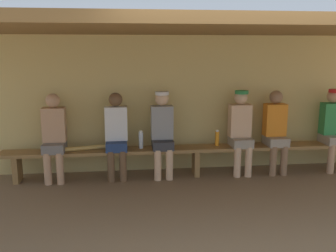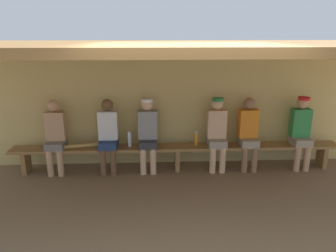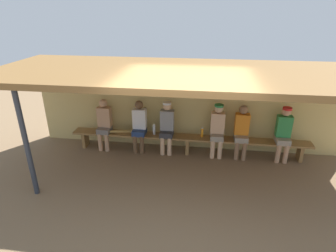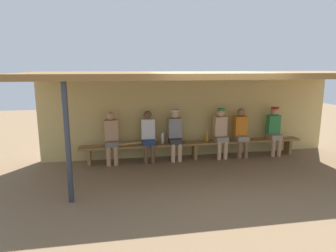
% 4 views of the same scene
% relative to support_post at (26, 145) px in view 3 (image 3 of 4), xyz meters
% --- Properties ---
extents(ground_plane, '(24.00, 24.00, 0.00)m').
position_rel_support_post_xyz_m(ground_plane, '(2.90, 0.55, -1.10)').
color(ground_plane, brown).
extents(back_wall, '(8.00, 0.20, 2.20)m').
position_rel_support_post_xyz_m(back_wall, '(2.90, 2.55, 0.00)').
color(back_wall, tan).
rests_on(back_wall, ground).
extents(dugout_roof, '(8.00, 2.80, 0.12)m').
position_rel_support_post_xyz_m(dugout_roof, '(2.90, 1.25, 1.16)').
color(dugout_roof, brown).
rests_on(dugout_roof, back_wall).
extents(support_post, '(0.10, 0.10, 2.20)m').
position_rel_support_post_xyz_m(support_post, '(0.00, 0.00, 0.00)').
color(support_post, '#2D333D').
rests_on(support_post, ground).
extents(bench, '(6.00, 0.36, 0.46)m').
position_rel_support_post_xyz_m(bench, '(2.90, 2.10, -0.71)').
color(bench, olive).
rests_on(bench, ground).
extents(player_rightmost, '(0.34, 0.42, 1.34)m').
position_rel_support_post_xyz_m(player_rightmost, '(2.37, 2.10, -0.35)').
color(player_rightmost, '#333338').
rests_on(player_rightmost, ground).
extents(player_shirtless_tan, '(0.34, 0.42, 1.34)m').
position_rel_support_post_xyz_m(player_shirtless_tan, '(4.21, 2.10, -0.37)').
color(player_shirtless_tan, gray).
rests_on(player_shirtless_tan, ground).
extents(player_leftmost, '(0.34, 0.42, 1.34)m').
position_rel_support_post_xyz_m(player_leftmost, '(0.73, 2.10, -0.37)').
color(player_leftmost, slate).
rests_on(player_leftmost, ground).
extents(player_in_white, '(0.34, 0.42, 1.34)m').
position_rel_support_post_xyz_m(player_in_white, '(5.19, 2.10, -0.35)').
color(player_in_white, gray).
rests_on(player_in_white, ground).
extents(player_near_post, '(0.34, 0.42, 1.34)m').
position_rel_support_post_xyz_m(player_near_post, '(1.66, 2.10, -0.37)').
color(player_near_post, navy).
rests_on(player_near_post, ground).
extents(player_in_red, '(0.34, 0.42, 1.34)m').
position_rel_support_post_xyz_m(player_in_red, '(3.62, 2.10, -0.35)').
color(player_in_red, gray).
rests_on(player_in_red, ground).
extents(water_bottle_clear, '(0.07, 0.07, 0.28)m').
position_rel_support_post_xyz_m(water_bottle_clear, '(2.04, 2.13, -0.51)').
color(water_bottle_clear, silver).
rests_on(water_bottle_clear, bench).
extents(water_bottle_blue, '(0.06, 0.06, 0.25)m').
position_rel_support_post_xyz_m(water_bottle_blue, '(3.26, 2.15, -0.52)').
color(water_bottle_blue, orange).
rests_on(water_bottle_blue, bench).
extents(baseball_bat, '(0.82, 0.23, 0.07)m').
position_rel_support_post_xyz_m(baseball_bat, '(1.16, 2.10, -0.61)').
color(baseball_bat, tan).
rests_on(baseball_bat, bench).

